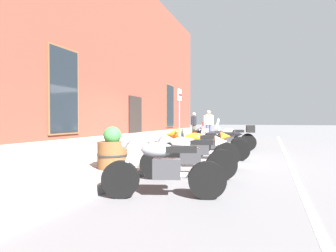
{
  "coord_description": "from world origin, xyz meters",
  "views": [
    {
      "loc": [
        -8.36,
        -2.67,
        1.25
      ],
      "look_at": [
        -0.12,
        0.48,
        1.06
      ],
      "focal_mm": 28.8,
      "sensor_mm": 36.0,
      "label": 1
    }
  ],
  "objects_px": {
    "pedestrian_tan_coat": "(208,123)",
    "motorcycle_grey_naked": "(162,169)",
    "motorcycle_orange_sport": "(195,146)",
    "barrel_planter": "(112,151)",
    "pedestrian_dark_jacket": "(194,124)",
    "parking_sign": "(179,109)",
    "motorcycle_green_touring": "(234,136)",
    "motorcycle_black_sport": "(214,142)",
    "motorcycle_white_sport": "(184,153)",
    "motorcycle_silver_touring": "(234,137)",
    "motorcycle_black_naked": "(220,142)"
  },
  "relations": [
    {
      "from": "motorcycle_grey_naked",
      "to": "barrel_planter",
      "type": "height_order",
      "value": "barrel_planter"
    },
    {
      "from": "pedestrian_tan_coat",
      "to": "motorcycle_black_naked",
      "type": "bearing_deg",
      "value": -163.56
    },
    {
      "from": "motorcycle_white_sport",
      "to": "motorcycle_black_sport",
      "type": "height_order",
      "value": "motorcycle_black_sport"
    },
    {
      "from": "pedestrian_tan_coat",
      "to": "barrel_planter",
      "type": "height_order",
      "value": "pedestrian_tan_coat"
    },
    {
      "from": "motorcycle_grey_naked",
      "to": "barrel_planter",
      "type": "distance_m",
      "value": 2.19
    },
    {
      "from": "motorcycle_white_sport",
      "to": "motorcycle_silver_touring",
      "type": "xyz_separation_m",
      "value": [
        5.99,
        -0.26,
        -0.0
      ]
    },
    {
      "from": "motorcycle_black_sport",
      "to": "pedestrian_tan_coat",
      "type": "height_order",
      "value": "pedestrian_tan_coat"
    },
    {
      "from": "motorcycle_green_touring",
      "to": "parking_sign",
      "type": "bearing_deg",
      "value": 146.45
    },
    {
      "from": "motorcycle_black_naked",
      "to": "barrel_planter",
      "type": "height_order",
      "value": "barrel_planter"
    },
    {
      "from": "motorcycle_white_sport",
      "to": "motorcycle_black_naked",
      "type": "bearing_deg",
      "value": 0.12
    },
    {
      "from": "motorcycle_orange_sport",
      "to": "barrel_planter",
      "type": "distance_m",
      "value": 2.15
    },
    {
      "from": "motorcycle_black_naked",
      "to": "pedestrian_dark_jacket",
      "type": "xyz_separation_m",
      "value": [
        6.62,
        2.81,
        0.57
      ]
    },
    {
      "from": "motorcycle_black_naked",
      "to": "parking_sign",
      "type": "xyz_separation_m",
      "value": [
        0.37,
        1.68,
        1.2
      ]
    },
    {
      "from": "motorcycle_orange_sport",
      "to": "parking_sign",
      "type": "height_order",
      "value": "parking_sign"
    },
    {
      "from": "motorcycle_black_sport",
      "to": "pedestrian_tan_coat",
      "type": "bearing_deg",
      "value": 13.81
    },
    {
      "from": "motorcycle_orange_sport",
      "to": "motorcycle_white_sport",
      "type": "bearing_deg",
      "value": -174.51
    },
    {
      "from": "motorcycle_black_naked",
      "to": "barrel_planter",
      "type": "bearing_deg",
      "value": 159.73
    },
    {
      "from": "motorcycle_silver_touring",
      "to": "pedestrian_tan_coat",
      "type": "height_order",
      "value": "pedestrian_tan_coat"
    },
    {
      "from": "pedestrian_tan_coat",
      "to": "motorcycle_grey_naked",
      "type": "bearing_deg",
      "value": -171.21
    },
    {
      "from": "motorcycle_white_sport",
      "to": "pedestrian_tan_coat",
      "type": "distance_m",
      "value": 10.16
    },
    {
      "from": "pedestrian_dark_jacket",
      "to": "barrel_planter",
      "type": "distance_m",
      "value": 11.19
    },
    {
      "from": "motorcycle_white_sport",
      "to": "motorcycle_black_sport",
      "type": "xyz_separation_m",
      "value": [
        3.0,
        -0.04,
        0.0
      ]
    },
    {
      "from": "motorcycle_orange_sport",
      "to": "motorcycle_green_touring",
      "type": "height_order",
      "value": "motorcycle_green_touring"
    },
    {
      "from": "pedestrian_dark_jacket",
      "to": "parking_sign",
      "type": "height_order",
      "value": "parking_sign"
    },
    {
      "from": "pedestrian_dark_jacket",
      "to": "motorcycle_black_naked",
      "type": "bearing_deg",
      "value": -157.03
    },
    {
      "from": "barrel_planter",
      "to": "motorcycle_grey_naked",
      "type": "bearing_deg",
      "value": -126.44
    },
    {
      "from": "motorcycle_white_sport",
      "to": "motorcycle_orange_sport",
      "type": "relative_size",
      "value": 0.97
    },
    {
      "from": "pedestrian_tan_coat",
      "to": "pedestrian_dark_jacket",
      "type": "height_order",
      "value": "pedestrian_tan_coat"
    },
    {
      "from": "motorcycle_green_touring",
      "to": "parking_sign",
      "type": "xyz_separation_m",
      "value": [
        -2.69,
        1.78,
        1.14
      ]
    },
    {
      "from": "motorcycle_grey_naked",
      "to": "pedestrian_tan_coat",
      "type": "height_order",
      "value": "pedestrian_tan_coat"
    },
    {
      "from": "motorcycle_white_sport",
      "to": "pedestrian_dark_jacket",
      "type": "relative_size",
      "value": 1.25
    },
    {
      "from": "pedestrian_dark_jacket",
      "to": "parking_sign",
      "type": "bearing_deg",
      "value": -169.78
    },
    {
      "from": "motorcycle_orange_sport",
      "to": "pedestrian_dark_jacket",
      "type": "bearing_deg",
      "value": 15.62
    },
    {
      "from": "motorcycle_grey_naked",
      "to": "pedestrian_dark_jacket",
      "type": "relative_size",
      "value": 1.21
    },
    {
      "from": "motorcycle_green_touring",
      "to": "motorcycle_black_naked",
      "type": "bearing_deg",
      "value": 178.06
    },
    {
      "from": "motorcycle_grey_naked",
      "to": "motorcycle_green_touring",
      "type": "height_order",
      "value": "motorcycle_green_touring"
    },
    {
      "from": "parking_sign",
      "to": "pedestrian_tan_coat",
      "type": "bearing_deg",
      "value": -0.07
    },
    {
      "from": "motorcycle_grey_naked",
      "to": "motorcycle_white_sport",
      "type": "bearing_deg",
      "value": 3.53
    },
    {
      "from": "motorcycle_silver_touring",
      "to": "parking_sign",
      "type": "relative_size",
      "value": 0.86
    },
    {
      "from": "parking_sign",
      "to": "barrel_planter",
      "type": "distance_m",
      "value": 5.0
    },
    {
      "from": "motorcycle_black_sport",
      "to": "barrel_planter",
      "type": "xyz_separation_m",
      "value": [
        -3.15,
        1.71,
        -0.02
      ]
    },
    {
      "from": "motorcycle_black_sport",
      "to": "pedestrian_tan_coat",
      "type": "distance_m",
      "value": 7.24
    },
    {
      "from": "motorcycle_orange_sport",
      "to": "parking_sign",
      "type": "bearing_deg",
      "value": 24.89
    },
    {
      "from": "motorcycle_green_touring",
      "to": "pedestrian_tan_coat",
      "type": "height_order",
      "value": "pedestrian_tan_coat"
    },
    {
      "from": "motorcycle_black_sport",
      "to": "motorcycle_silver_touring",
      "type": "distance_m",
      "value": 3.0
    },
    {
      "from": "motorcycle_green_touring",
      "to": "barrel_planter",
      "type": "relative_size",
      "value": 2.2
    },
    {
      "from": "motorcycle_orange_sport",
      "to": "barrel_planter",
      "type": "relative_size",
      "value": 2.15
    },
    {
      "from": "motorcycle_orange_sport",
      "to": "motorcycle_black_sport",
      "type": "distance_m",
      "value": 1.65
    },
    {
      "from": "pedestrian_tan_coat",
      "to": "parking_sign",
      "type": "relative_size",
      "value": 0.71
    },
    {
      "from": "motorcycle_black_naked",
      "to": "pedestrian_dark_jacket",
      "type": "relative_size",
      "value": 1.21
    }
  ]
}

